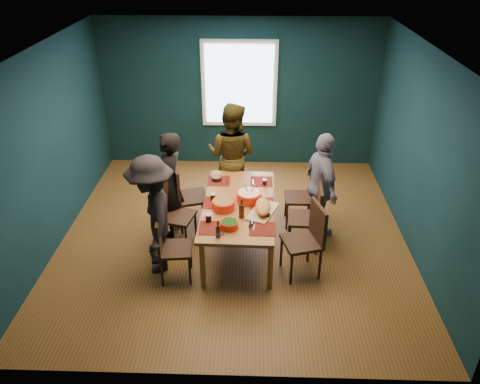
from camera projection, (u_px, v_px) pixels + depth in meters
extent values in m
cube|color=brown|center=(234.00, 235.00, 6.95)|extent=(5.00, 5.00, 0.01)
cube|color=white|center=(232.00, 50.00, 5.61)|extent=(5.00, 5.00, 0.01)
cube|color=#0F2C32|center=(50.00, 150.00, 6.35)|extent=(0.01, 5.00, 2.70)
cube|color=#0F2C32|center=(421.00, 155.00, 6.21)|extent=(0.01, 5.00, 2.70)
cube|color=#0F2C32|center=(239.00, 94.00, 8.45)|extent=(5.00, 0.01, 2.70)
cube|color=#0F2C32|center=(221.00, 271.00, 4.11)|extent=(5.00, 0.01, 2.70)
cube|color=white|center=(239.00, 84.00, 8.33)|extent=(1.35, 0.06, 1.55)
cube|color=olive|center=(239.00, 204.00, 6.35)|extent=(1.00, 1.93, 0.05)
cylinder|color=olive|center=(203.00, 266.00, 5.78)|extent=(0.07, 0.07, 0.68)
cylinder|color=olive|center=(270.00, 267.00, 5.76)|extent=(0.07, 0.07, 0.68)
cylinder|color=olive|center=(214.00, 195.00, 7.31)|extent=(0.07, 0.07, 0.68)
cylinder|color=olive|center=(268.00, 196.00, 7.28)|extent=(0.07, 0.07, 0.68)
cube|color=black|center=(191.00, 197.00, 6.94)|extent=(0.58, 0.58, 0.04)
cube|color=black|center=(176.00, 183.00, 6.76)|extent=(0.18, 0.45, 0.50)
cylinder|color=black|center=(182.00, 221.00, 6.86)|extent=(0.04, 0.04, 0.47)
cylinder|color=black|center=(208.00, 217.00, 6.95)|extent=(0.04, 0.04, 0.47)
cylinder|color=black|center=(177.00, 207.00, 7.19)|extent=(0.04, 0.04, 0.47)
cylinder|color=black|center=(202.00, 204.00, 7.28)|extent=(0.04, 0.04, 0.47)
cube|color=black|center=(178.00, 217.00, 6.53)|extent=(0.52, 0.52, 0.04)
cube|color=black|center=(163.00, 199.00, 6.45)|extent=(0.14, 0.43, 0.47)
cylinder|color=black|center=(162.00, 236.00, 6.54)|extent=(0.03, 0.03, 0.44)
cylinder|color=black|center=(186.00, 240.00, 6.45)|extent=(0.03, 0.03, 0.44)
cylinder|color=black|center=(172.00, 222.00, 6.85)|extent=(0.03, 0.03, 0.44)
cylinder|color=black|center=(196.00, 226.00, 6.76)|extent=(0.03, 0.03, 0.44)
cube|color=black|center=(175.00, 249.00, 5.91)|extent=(0.45, 0.45, 0.04)
cube|color=black|center=(159.00, 234.00, 5.78)|extent=(0.08, 0.41, 0.45)
cylinder|color=black|center=(162.00, 273.00, 5.86)|extent=(0.03, 0.03, 0.42)
cylinder|color=black|center=(190.00, 272.00, 5.88)|extent=(0.03, 0.03, 0.42)
cylinder|color=black|center=(164.00, 256.00, 6.16)|extent=(0.03, 0.03, 0.42)
cylinder|color=black|center=(191.00, 255.00, 6.18)|extent=(0.03, 0.03, 0.42)
cube|color=black|center=(299.00, 198.00, 7.02)|extent=(0.42, 0.42, 0.04)
cube|color=black|center=(313.00, 183.00, 6.89)|extent=(0.04, 0.42, 0.45)
cylinder|color=black|center=(287.00, 217.00, 6.99)|extent=(0.03, 0.03, 0.43)
cylinder|color=black|center=(311.00, 217.00, 6.98)|extent=(0.03, 0.03, 0.43)
cylinder|color=black|center=(286.00, 205.00, 7.30)|extent=(0.03, 0.03, 0.43)
cylinder|color=black|center=(309.00, 205.00, 7.29)|extent=(0.03, 0.03, 0.43)
cube|color=black|center=(304.00, 219.00, 6.48)|extent=(0.46, 0.46, 0.04)
cube|color=black|center=(320.00, 203.00, 6.34)|extent=(0.06, 0.44, 0.48)
cylinder|color=black|center=(290.00, 240.00, 6.45)|extent=(0.03, 0.03, 0.45)
cylinder|color=black|center=(317.00, 241.00, 6.43)|extent=(0.03, 0.03, 0.45)
cylinder|color=black|center=(289.00, 225.00, 6.77)|extent=(0.03, 0.03, 0.45)
cylinder|color=black|center=(315.00, 226.00, 6.75)|extent=(0.03, 0.03, 0.45)
cube|color=black|center=(301.00, 242.00, 5.96)|extent=(0.56, 0.56, 0.04)
cube|color=black|center=(318.00, 222.00, 5.87)|extent=(0.17, 0.45, 0.49)
cylinder|color=black|center=(291.00, 270.00, 5.88)|extent=(0.03, 0.03, 0.46)
cylinder|color=black|center=(320.00, 265.00, 5.97)|extent=(0.03, 0.03, 0.46)
cylinder|color=black|center=(281.00, 252.00, 6.21)|extent=(0.03, 0.03, 0.46)
cylinder|color=black|center=(308.00, 247.00, 6.29)|extent=(0.03, 0.03, 0.46)
imported|color=black|center=(170.00, 185.00, 6.64)|extent=(0.51, 0.65, 1.58)
imported|color=black|center=(232.00, 155.00, 7.36)|extent=(1.00, 0.89, 1.71)
imported|color=silver|center=(322.00, 186.00, 6.63)|extent=(0.62, 0.99, 1.58)
imported|color=black|center=(153.00, 215.00, 5.91)|extent=(0.82, 1.15, 1.62)
cylinder|color=red|center=(223.00, 205.00, 6.18)|extent=(0.30, 0.30, 0.12)
cylinder|color=#518B32|center=(223.00, 201.00, 6.15)|extent=(0.27, 0.27, 0.02)
cylinder|color=red|center=(249.00, 197.00, 6.35)|extent=(0.34, 0.34, 0.14)
cylinder|color=#FAEBCC|center=(249.00, 193.00, 6.32)|extent=(0.30, 0.30, 0.02)
cylinder|color=tan|center=(252.00, 190.00, 6.30)|extent=(0.10, 0.18, 0.27)
cylinder|color=tan|center=(247.00, 190.00, 6.30)|extent=(0.08, 0.19, 0.27)
cylinder|color=red|center=(229.00, 225.00, 5.80)|extent=(0.22, 0.22, 0.09)
cylinder|color=#1C4B12|center=(229.00, 222.00, 5.78)|extent=(0.20, 0.20, 0.02)
cube|color=tan|center=(263.00, 212.00, 6.13)|extent=(0.47, 0.61, 0.02)
ellipsoid|color=#D4864C|center=(263.00, 207.00, 6.09)|extent=(0.35, 0.48, 0.13)
cube|color=#BBBDC3|center=(252.00, 219.00, 5.93)|extent=(0.06, 0.22, 0.00)
cylinder|color=black|center=(250.00, 224.00, 5.83)|extent=(0.04, 0.12, 0.02)
sphere|color=#1C5E15|center=(263.00, 211.00, 5.99)|extent=(0.04, 0.04, 0.04)
sphere|color=#1C5E15|center=(263.00, 206.00, 6.09)|extent=(0.04, 0.04, 0.04)
sphere|color=#1C5E15|center=(263.00, 201.00, 6.20)|extent=(0.04, 0.04, 0.04)
cylinder|color=black|center=(217.00, 179.00, 6.89)|extent=(0.15, 0.15, 0.06)
cylinder|color=#518B32|center=(217.00, 177.00, 6.88)|extent=(0.12, 0.12, 0.01)
cylinder|color=#401A0B|center=(218.00, 231.00, 5.61)|extent=(0.06, 0.06, 0.17)
cylinder|color=#401A0B|center=(218.00, 223.00, 5.55)|extent=(0.02, 0.02, 0.06)
cylinder|color=blue|center=(218.00, 233.00, 5.62)|extent=(0.06, 0.06, 0.04)
cylinder|color=#401A0B|center=(242.00, 211.00, 5.98)|extent=(0.07, 0.07, 0.20)
cylinder|color=#401A0B|center=(242.00, 202.00, 5.91)|extent=(0.03, 0.03, 0.08)
cylinder|color=black|center=(208.00, 218.00, 5.92)|extent=(0.08, 0.08, 0.11)
cylinder|color=silver|center=(208.00, 215.00, 5.89)|extent=(0.08, 0.08, 0.02)
cylinder|color=black|center=(268.00, 214.00, 6.01)|extent=(0.06, 0.06, 0.09)
cylinder|color=silver|center=(268.00, 212.00, 5.99)|extent=(0.06, 0.06, 0.01)
cylinder|color=black|center=(265.00, 182.00, 6.77)|extent=(0.06, 0.06, 0.09)
cylinder|color=silver|center=(265.00, 180.00, 6.75)|extent=(0.06, 0.06, 0.01)
cylinder|color=black|center=(213.00, 197.00, 6.38)|extent=(0.07, 0.07, 0.10)
cylinder|color=silver|center=(213.00, 194.00, 6.36)|extent=(0.07, 0.07, 0.01)
cube|color=#DD605D|center=(268.00, 199.00, 6.42)|extent=(0.17, 0.17, 0.00)
cube|color=#DD605D|center=(208.00, 214.00, 6.09)|extent=(0.15, 0.15, 0.00)
cube|color=#DD605D|center=(266.00, 231.00, 5.75)|extent=(0.19, 0.19, 0.00)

